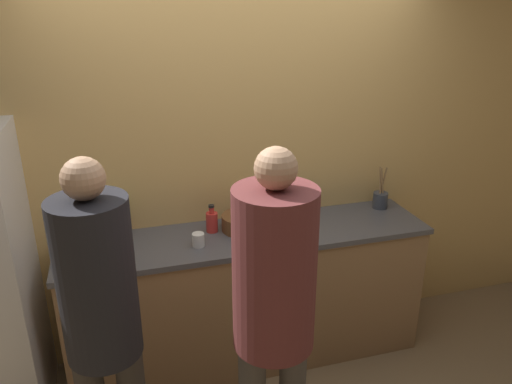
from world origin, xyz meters
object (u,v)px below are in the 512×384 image
fruit_bowl (244,222)px  utensil_crock (380,199)px  bottle_red (212,221)px  cup_white (198,240)px  person_left (101,315)px  potted_plant (115,215)px  bottle_dark (282,203)px  person_center (274,300)px

fruit_bowl → utensil_crock: utensil_crock is taller
fruit_bowl → bottle_red: 0.20m
fruit_bowl → cup_white: 0.35m
person_left → potted_plant: 1.02m
cup_white → bottle_dark: bearing=24.7°
person_left → person_center: bearing=-12.5°
fruit_bowl → bottle_dark: 0.34m
person_left → utensil_crock: person_left is taller
cup_white → person_center: bearing=-78.0°
fruit_bowl → bottle_red: (-0.20, 0.03, 0.02)m
person_center → bottle_dark: bearing=69.2°
person_center → bottle_red: bearing=93.6°
bottle_red → cup_white: bearing=-124.1°
bottle_dark → bottle_red: bearing=-167.6°
bottle_dark → cup_white: size_ratio=2.80×
bottle_red → person_left: bearing=-127.1°
person_left → bottle_red: 1.12m
person_left → cup_white: 0.90m
person_left → bottle_red: bearing=52.9°
cup_white → potted_plant: 0.56m
person_center → utensil_crock: (1.15, 1.10, -0.08)m
person_center → potted_plant: 1.34m
fruit_bowl → bottle_red: size_ratio=1.56×
person_center → fruit_bowl: person_center is taller
potted_plant → cup_white: bearing=-32.8°
utensil_crock → person_left: bearing=-153.8°
person_left → utensil_crock: (1.89, 0.93, -0.03)m
fruit_bowl → utensil_crock: (1.02, 0.07, 0.01)m
person_center → cup_white: bearing=102.0°
person_left → potted_plant: person_left is taller
utensil_crock → potted_plant: utensil_crock is taller
person_center → bottle_red: person_center is taller
potted_plant → bottle_dark: bearing=-0.5°
person_center → bottle_dark: (0.44, 1.17, -0.05)m
bottle_red → fruit_bowl: bearing=-8.1°
utensil_crock → fruit_bowl: bearing=-175.9°
fruit_bowl → bottle_red: bearing=171.9°
person_center → bottle_dark: 1.25m
bottle_red → potted_plant: potted_plant is taller
person_center → potted_plant: size_ratio=7.37×
bottle_dark → bottle_red: (-0.51, -0.11, -0.02)m
fruit_bowl → person_left: bearing=-135.5°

